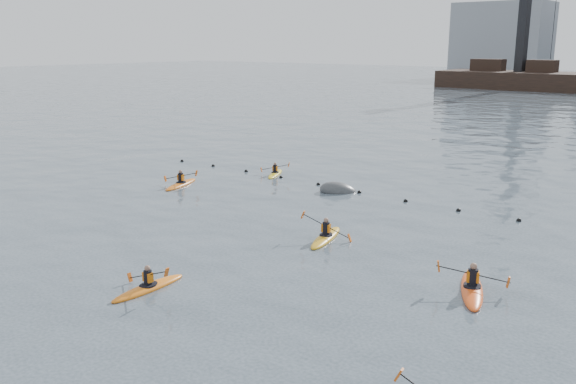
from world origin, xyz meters
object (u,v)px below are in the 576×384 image
(kayaker_3, at_px, (326,237))
(mooring_buoy, at_px, (338,192))
(kayaker_5, at_px, (275,173))
(kayaker_2, at_px, (181,184))
(kayaker_4, at_px, (472,288))
(kayaker_0, at_px, (148,287))

(kayaker_3, bearing_deg, mooring_buoy, 104.17)
(kayaker_3, bearing_deg, kayaker_5, 123.00)
(kayaker_2, relative_size, kayaker_5, 1.20)
(kayaker_5, height_order, mooring_buoy, kayaker_5)
(kayaker_3, xyz_separation_m, kayaker_4, (7.25, -1.60, 0.01))
(kayaker_0, relative_size, kayaker_3, 0.91)
(kayaker_3, height_order, kayaker_4, kayaker_3)
(kayaker_0, relative_size, kayaker_4, 0.87)
(kayaker_0, bearing_deg, kayaker_4, 36.59)
(kayaker_3, relative_size, kayaker_5, 1.21)
(mooring_buoy, bearing_deg, kayaker_2, -151.30)
(kayaker_4, height_order, kayaker_5, kayaker_4)
(kayaker_3, distance_m, kayaker_4, 7.42)
(kayaker_2, xyz_separation_m, kayaker_5, (2.48, 5.85, -0.01))
(kayaker_2, bearing_deg, kayaker_0, -64.25)
(kayaker_3, height_order, mooring_buoy, kayaker_3)
(kayaker_2, bearing_deg, kayaker_5, 48.64)
(kayaker_2, bearing_deg, mooring_buoy, 10.33)
(kayaker_4, height_order, mooring_buoy, kayaker_4)
(kayaker_3, relative_size, mooring_buoy, 1.54)
(kayaker_4, relative_size, mooring_buoy, 1.63)
(kayaker_4, bearing_deg, kayaker_2, -37.43)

